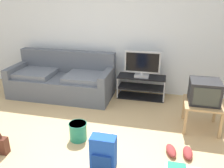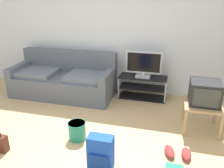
{
  "view_description": "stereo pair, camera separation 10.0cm",
  "coord_description": "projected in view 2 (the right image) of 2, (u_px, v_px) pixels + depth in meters",
  "views": [
    {
      "loc": [
        1.17,
        -2.43,
        2.06
      ],
      "look_at": [
        0.35,
        1.08,
        0.65
      ],
      "focal_mm": 37.69,
      "sensor_mm": 36.0,
      "label": 1
    },
    {
      "loc": [
        1.27,
        -2.41,
        2.06
      ],
      "look_at": [
        0.35,
        1.08,
        0.65
      ],
      "focal_mm": 37.69,
      "sensor_mm": 36.0,
      "label": 2
    }
  ],
  "objects": [
    {
      "name": "cleaning_bucket",
      "position": [
        77.0,
        130.0,
        3.5
      ],
      "size": [
        0.27,
        0.27,
        0.27
      ],
      "color": "#238466",
      "rests_on": "ground_plane"
    },
    {
      "name": "crt_tv",
      "position": [
        205.0,
        93.0,
        3.58
      ],
      "size": [
        0.45,
        0.43,
        0.36
      ],
      "color": "#232326",
      "rests_on": "side_table"
    },
    {
      "name": "wall_back",
      "position": [
        113.0,
        29.0,
        4.94
      ],
      "size": [
        9.0,
        0.1,
        2.7
      ],
      "primitive_type": "cube",
      "color": "silver",
      "rests_on": "ground_plane"
    },
    {
      "name": "side_table",
      "position": [
        203.0,
        107.0,
        3.66
      ],
      "size": [
        0.57,
        0.57,
        0.45
      ],
      "color": "tan",
      "rests_on": "ground_plane"
    },
    {
      "name": "tv_stand",
      "position": [
        143.0,
        87.0,
        4.86
      ],
      "size": [
        0.97,
        0.39,
        0.46
      ],
      "color": "black",
      "rests_on": "ground_plane"
    },
    {
      "name": "flat_tv",
      "position": [
        144.0,
        65.0,
        4.66
      ],
      "size": [
        0.71,
        0.22,
        0.53
      ],
      "color": "#B2B2B7",
      "rests_on": "tv_stand"
    },
    {
      "name": "ground_plane",
      "position": [
        67.0,
        154.0,
        3.22
      ],
      "size": [
        9.0,
        9.8,
        0.02
      ],
      "primitive_type": "cube",
      "color": "tan"
    },
    {
      "name": "sneakers_pair",
      "position": [
        178.0,
        153.0,
        3.16
      ],
      "size": [
        0.38,
        0.31,
        0.09
      ],
      "color": "#993333",
      "rests_on": "ground_plane"
    },
    {
      "name": "backpack",
      "position": [
        101.0,
        152.0,
        2.91
      ],
      "size": [
        0.32,
        0.25,
        0.43
      ],
      "rotation": [
        0.0,
        0.0,
        -0.27
      ],
      "color": "blue",
      "rests_on": "ground_plane"
    },
    {
      "name": "couch",
      "position": [
        64.0,
        80.0,
        5.0
      ],
      "size": [
        2.12,
        0.93,
        0.89
      ],
      "color": "#565B66",
      "rests_on": "ground_plane"
    }
  ]
}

